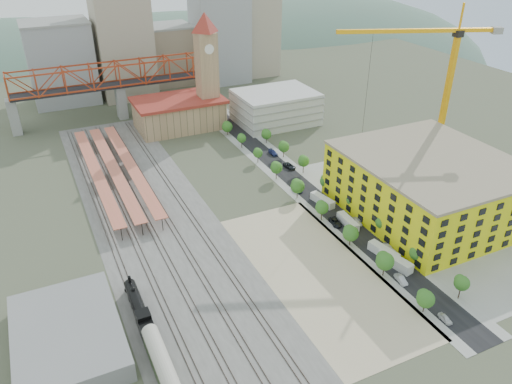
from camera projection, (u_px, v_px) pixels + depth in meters
name	position (u px, v px, depth m)	size (l,w,h in m)	color
ground	(276.00, 212.00, 156.78)	(400.00, 400.00, 0.00)	#474C38
ballast_strip	(149.00, 211.00, 157.09)	(36.00, 165.00, 0.06)	#605E59
dirt_lot	(318.00, 272.00, 130.38)	(28.00, 67.00, 0.06)	tan
street_asphalt	(297.00, 182.00, 174.62)	(12.00, 170.00, 0.06)	black
sidewalk_west	(283.00, 185.00, 172.56)	(3.00, 170.00, 0.04)	gray
sidewalk_east	(310.00, 179.00, 176.69)	(3.00, 170.00, 0.04)	gray
construction_pad	(431.00, 210.00, 157.85)	(50.00, 90.00, 0.06)	gray
rail_tracks	(143.00, 212.00, 156.35)	(26.56, 160.00, 0.18)	#382B23
platform_canopies	(113.00, 168.00, 175.02)	(16.00, 80.00, 4.12)	#D56552
station_hall	(179.00, 113.00, 216.45)	(38.00, 24.00, 13.10)	tan
clock_tower	(206.00, 60.00, 209.07)	(12.00, 12.00, 52.00)	tan
parking_garage	(276.00, 107.00, 222.19)	(34.00, 26.00, 14.00)	silver
truss_bridge	(118.00, 77.00, 221.21)	(94.00, 9.60, 25.60)	gray
construction_building	(429.00, 186.00, 152.17)	(44.60, 50.60, 18.80)	#F6F414
warehouse	(68.00, 336.00, 107.11)	(22.00, 32.00, 5.00)	gray
street_trees	(311.00, 194.00, 166.73)	(15.40, 124.40, 8.00)	#2D6C20
skyline	(164.00, 44.00, 260.96)	(133.00, 46.00, 60.00)	#9EA0A3
distant_hills	(179.00, 136.00, 417.74)	(647.00, 264.00, 227.00)	#4C6B59
locomotive	(140.00, 311.00, 114.34)	(3.12, 24.06, 6.01)	black
coach	(163.00, 368.00, 98.50)	(3.45, 20.05, 6.29)	#2A361D
tower_crane	(440.00, 73.00, 166.74)	(51.04, 21.82, 57.84)	#FBA810
site_trailer_a	(395.00, 261.00, 132.14)	(2.64, 10.03, 2.74)	silver
site_trailer_b	(384.00, 252.00, 136.00)	(2.51, 9.54, 2.61)	silver
site_trailer_c	(348.00, 222.00, 149.49)	(2.41, 9.15, 2.50)	silver
site_trailer_d	(322.00, 200.00, 160.73)	(2.45, 9.31, 2.55)	silver
car_0	(445.00, 319.00, 114.38)	(1.56, 3.87, 1.32)	silver
car_1	(401.00, 280.00, 126.55)	(1.58, 4.54, 1.50)	#A8A8AD
car_2	(335.00, 222.00, 150.22)	(2.53, 5.48, 1.52)	black
car_3	(297.00, 189.00, 168.61)	(2.01, 4.93, 1.43)	navy
car_4	(389.00, 248.00, 138.57)	(1.80, 4.48, 1.53)	white
car_5	(357.00, 222.00, 150.44)	(1.56, 4.47, 1.47)	#9B9DA1
car_6	(289.00, 166.00, 183.90)	(2.60, 5.64, 1.57)	black
car_7	(273.00, 153.00, 194.36)	(2.17, 5.35, 1.55)	navy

